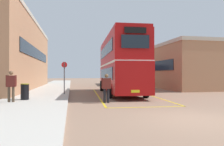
% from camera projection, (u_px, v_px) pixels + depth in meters
% --- Properties ---
extents(ground_plane, '(135.60, 135.60, 0.00)m').
position_uv_depth(ground_plane, '(114.00, 90.00, 21.87)').
color(ground_plane, '#846651').
extents(sidewalk_left, '(4.00, 57.60, 0.14)m').
position_uv_depth(sidewalk_left, '(51.00, 89.00, 23.00)').
color(sidewalk_left, '#B2ADA3').
rests_on(sidewalk_left, ground).
extents(brick_building_left, '(5.68, 21.48, 7.46)m').
position_uv_depth(brick_building_left, '(10.00, 55.00, 23.04)').
color(brick_building_left, '#AD7A56').
rests_on(brick_building_left, ground).
extents(depot_building_right, '(7.31, 13.39, 5.12)m').
position_uv_depth(depot_building_right, '(181.00, 67.00, 26.25)').
color(depot_building_right, '#AD7A56').
rests_on(depot_building_right, ground).
extents(double_decker_bus, '(3.22, 10.84, 4.75)m').
position_uv_depth(double_decker_bus, '(120.00, 64.00, 17.89)').
color(double_decker_bus, black).
rests_on(double_decker_bus, ground).
extents(single_deck_bus, '(3.20, 9.63, 3.02)m').
position_uv_depth(single_deck_bus, '(118.00, 74.00, 33.46)').
color(single_deck_bus, black).
rests_on(single_deck_bus, ground).
extents(pedestrian_boarding, '(0.56, 0.25, 1.67)m').
position_uv_depth(pedestrian_boarding, '(106.00, 86.00, 12.10)').
color(pedestrian_boarding, black).
rests_on(pedestrian_boarding, ground).
extents(pedestrian_waiting_near, '(0.57, 0.25, 1.69)m').
position_uv_depth(pedestrian_waiting_near, '(11.00, 84.00, 11.45)').
color(pedestrian_waiting_near, '#473828').
rests_on(pedestrian_waiting_near, sidewalk_left).
extents(litter_bin, '(0.50, 0.50, 0.95)m').
position_uv_depth(litter_bin, '(25.00, 92.00, 12.51)').
color(litter_bin, black).
rests_on(litter_bin, sidewalk_left).
extents(bus_stop_sign, '(0.43, 0.14, 2.45)m').
position_uv_depth(bus_stop_sign, '(64.00, 75.00, 16.07)').
color(bus_stop_sign, '#4C4C51').
rests_on(bus_stop_sign, sidewalk_left).
extents(bay_marking_yellow, '(4.86, 12.94, 0.01)m').
position_uv_depth(bay_marking_yellow, '(125.00, 96.00, 15.94)').
color(bay_marking_yellow, gold).
rests_on(bay_marking_yellow, ground).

